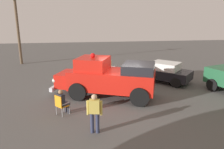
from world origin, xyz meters
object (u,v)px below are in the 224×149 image
(spectator_standing, at_px, (95,111))
(utility_pole, at_px, (18,29))
(lawn_chair_by_car, at_px, (112,66))
(spectator_seated, at_px, (63,101))
(classic_hot_rod, at_px, (161,71))
(lawn_chair_near_truck, at_px, (60,104))
(vintage_fire_truck, at_px, (108,77))

(spectator_standing, xyz_separation_m, utility_pole, (6.46, -14.60, 2.57))
(lawn_chair_by_car, bearing_deg, spectator_standing, 77.29)
(spectator_seated, bearing_deg, utility_pole, -68.26)
(classic_hot_rod, distance_m, utility_pole, 14.50)
(lawn_chair_by_car, height_order, spectator_standing, spectator_standing)
(spectator_seated, xyz_separation_m, spectator_standing, (-1.41, 1.95, 0.27))
(utility_pole, bearing_deg, spectator_seated, 111.74)
(lawn_chair_by_car, distance_m, spectator_standing, 9.89)
(spectator_seated, bearing_deg, lawn_chair_near_truck, 42.18)
(vintage_fire_truck, distance_m, classic_hot_rod, 4.99)
(lawn_chair_near_truck, height_order, spectator_standing, spectator_standing)
(lawn_chair_near_truck, distance_m, utility_pole, 13.98)
(spectator_seated, bearing_deg, lawn_chair_by_car, -114.98)
(lawn_chair_near_truck, bearing_deg, lawn_chair_by_car, -115.32)
(lawn_chair_near_truck, height_order, utility_pole, utility_pole)
(classic_hot_rod, height_order, utility_pole, utility_pole)
(spectator_seated, height_order, utility_pole, utility_pole)
(vintage_fire_truck, xyz_separation_m, lawn_chair_by_car, (-1.08, -5.59, -0.61))
(vintage_fire_truck, distance_m, lawn_chair_near_truck, 3.45)
(vintage_fire_truck, height_order, spectator_seated, vintage_fire_truck)
(lawn_chair_by_car, xyz_separation_m, spectator_seated, (3.58, 7.69, 0.11))
(lawn_chair_by_car, relative_size, spectator_seated, 0.79)
(classic_hot_rod, relative_size, utility_pole, 0.65)
(classic_hot_rod, height_order, spectator_standing, spectator_standing)
(vintage_fire_truck, distance_m, lawn_chair_by_car, 5.72)
(spectator_standing, bearing_deg, classic_hot_rod, -128.80)
(spectator_seated, distance_m, utility_pole, 13.92)
(spectator_standing, bearing_deg, utility_pole, -66.14)
(spectator_standing, height_order, utility_pole, utility_pole)
(vintage_fire_truck, relative_size, lawn_chair_near_truck, 6.20)
(lawn_chair_near_truck, distance_m, spectator_seated, 0.17)
(spectator_seated, bearing_deg, spectator_standing, 125.93)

